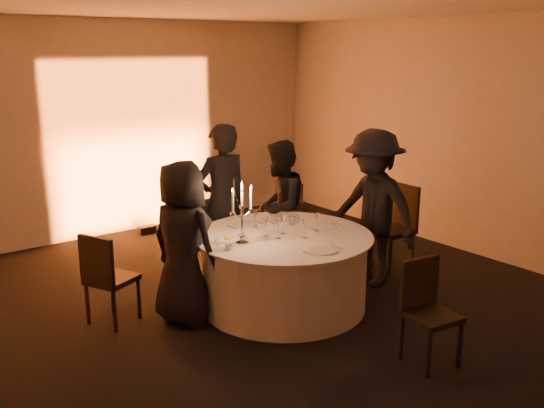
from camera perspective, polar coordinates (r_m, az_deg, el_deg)
floor at (r=6.39m, az=1.10°, el=-9.51°), size 7.00×7.00×0.00m
ceiling at (r=5.86m, az=1.25°, el=18.40°), size 7.00×7.00×0.00m
wall_back at (r=8.92m, az=-13.01°, el=7.04°), size 7.00×0.00×7.00m
wall_right at (r=8.13m, az=18.10°, el=6.00°), size 0.00×7.00×7.00m
uplighter_fixture at (r=8.95m, az=-11.69°, el=-2.37°), size 0.25×0.12×0.10m
banquet_table at (r=6.25m, az=1.11°, el=-6.29°), size 1.80×1.80×0.77m
chair_left at (r=6.00m, az=-15.39°, el=-6.40°), size 0.53×0.53×0.92m
chair_back_left at (r=7.03m, az=-7.20°, el=-2.73°), size 0.49×0.49×0.95m
chair_back_right at (r=7.52m, az=1.65°, el=-1.48°), size 0.58×0.58×0.95m
chair_right at (r=7.37m, az=11.61°, el=-1.68°), size 0.47×0.47×1.03m
chair_front at (r=5.32m, az=14.33°, el=-9.25°), size 0.44×0.44×0.89m
guest_left at (r=5.84m, az=-8.35°, el=-3.67°), size 0.71×0.89×1.59m
guest_back_left at (r=6.94m, az=-4.73°, el=0.22°), size 0.67×0.45×1.79m
guest_back_right at (r=7.13m, az=0.73°, el=-0.27°), size 0.97×0.93×1.57m
guest_right at (r=6.79m, az=9.50°, el=-0.41°), size 0.75×1.19×1.76m
plate_left at (r=5.96m, az=-4.13°, el=-3.27°), size 0.36×0.27×0.08m
plate_back_left at (r=6.45m, az=-2.56°, el=-1.94°), size 0.36×0.26×0.01m
plate_back_right at (r=6.63m, az=1.01°, el=-1.47°), size 0.35×0.29×0.01m
plate_right at (r=6.43m, az=4.95°, el=-2.05°), size 0.36×0.27×0.01m
plate_front at (r=5.66m, az=4.85°, el=-4.36°), size 0.36×0.28×0.01m
coffee_cup at (r=5.68m, az=-4.06°, el=-4.04°), size 0.11×0.11×0.07m
candelabra at (r=5.78m, az=-2.81°, el=-1.75°), size 0.26×0.12×0.62m
wine_glass_a at (r=6.11m, az=1.01°, el=-1.58°), size 0.07×0.07×0.19m
wine_glass_b at (r=6.22m, az=4.31°, el=-1.35°), size 0.07×0.07×0.19m
wine_glass_c at (r=6.04m, az=-0.62°, el=-1.79°), size 0.07×0.07×0.19m
wine_glass_d at (r=6.33m, az=-1.58°, el=-1.02°), size 0.07×0.07×0.19m
wine_glass_e at (r=5.99m, az=3.17°, el=-1.95°), size 0.07×0.07×0.19m
wine_glass_f at (r=5.97m, az=0.63°, el=-1.99°), size 0.07×0.07×0.19m
tumbler_a at (r=6.54m, az=2.34°, el=-1.36°), size 0.07×0.07×0.09m
tumbler_b at (r=6.46m, az=1.93°, el=-1.56°), size 0.07×0.07×0.09m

